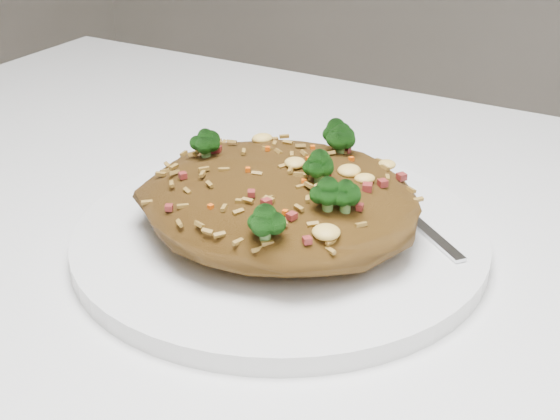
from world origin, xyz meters
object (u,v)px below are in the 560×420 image
at_px(fork, 407,213).
at_px(fried_rice, 281,189).
at_px(dining_table, 357,404).
at_px(plate, 280,237).

bearing_deg(fork, fried_rice, -98.49).
bearing_deg(dining_table, fork, 95.05).
distance_m(plate, fork, 0.10).
xyz_separation_m(dining_table, fried_rice, (-0.08, 0.03, 0.14)).
distance_m(fried_rice, fork, 0.10).
xyz_separation_m(plate, fork, (0.07, 0.06, 0.01)).
distance_m(dining_table, fork, 0.14).
bearing_deg(plate, fork, 42.10).
relative_size(dining_table, fork, 8.87).
bearing_deg(fork, dining_table, -45.79).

